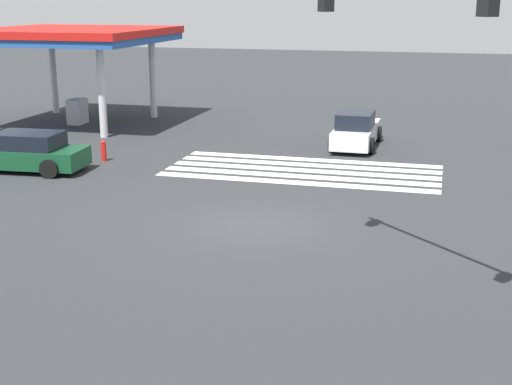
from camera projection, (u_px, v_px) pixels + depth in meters
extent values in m
plane|color=#2B2D30|center=(256.00, 225.00, 20.87)|extent=(138.69, 138.69, 0.00)
cube|color=silver|center=(312.00, 160.00, 29.17)|extent=(10.40, 0.60, 0.01)
cube|color=silver|center=(308.00, 165.00, 28.28)|extent=(10.40, 0.60, 0.01)
cube|color=silver|center=(303.00, 170.00, 27.40)|extent=(10.40, 0.60, 0.01)
cube|color=silver|center=(298.00, 176.00, 26.52)|extent=(10.40, 0.60, 0.01)
cube|color=silver|center=(293.00, 182.00, 25.63)|extent=(10.40, 0.60, 0.01)
cube|color=#144728|center=(26.00, 157.00, 27.23)|extent=(4.64, 2.18, 0.70)
cube|color=black|center=(28.00, 140.00, 27.03)|extent=(2.56, 1.85, 0.59)
cylinder|color=black|center=(6.00, 155.00, 28.44)|extent=(0.73, 0.27, 0.71)
cylinder|color=black|center=(49.00, 169.00, 26.12)|extent=(0.73, 0.27, 0.71)
cylinder|color=black|center=(72.00, 158.00, 27.92)|extent=(0.73, 0.27, 0.71)
cube|color=silver|center=(356.00, 134.00, 31.62)|extent=(1.70, 4.60, 0.74)
cube|color=black|center=(355.00, 120.00, 31.07)|extent=(1.51, 2.22, 0.67)
cylinder|color=black|center=(342.00, 132.00, 33.21)|extent=(0.23, 0.71, 0.71)
cylinder|color=black|center=(379.00, 134.00, 32.77)|extent=(0.23, 0.71, 0.71)
cylinder|color=black|center=(332.00, 144.00, 30.58)|extent=(0.23, 0.71, 0.71)
cylinder|color=black|center=(371.00, 146.00, 30.14)|extent=(0.23, 0.71, 0.71)
cube|color=#23519E|center=(72.00, 39.00, 36.26)|extent=(8.65, 8.65, 0.35)
cube|color=red|center=(72.00, 32.00, 36.17)|extent=(8.83, 8.83, 0.36)
cube|color=#B2B2B7|center=(77.00, 111.00, 37.25)|extent=(0.70, 1.10, 1.30)
cylinder|color=silver|center=(153.00, 79.00, 38.93)|extent=(0.36, 0.36, 4.20)
cylinder|color=silver|center=(54.00, 76.00, 40.44)|extent=(0.36, 0.36, 4.20)
cylinder|color=silver|center=(102.00, 93.00, 33.29)|extent=(0.36, 0.36, 4.20)
cylinder|color=red|center=(104.00, 152.00, 28.89)|extent=(0.22, 0.22, 0.70)
sphere|color=red|center=(103.00, 143.00, 28.78)|extent=(0.20, 0.20, 0.20)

